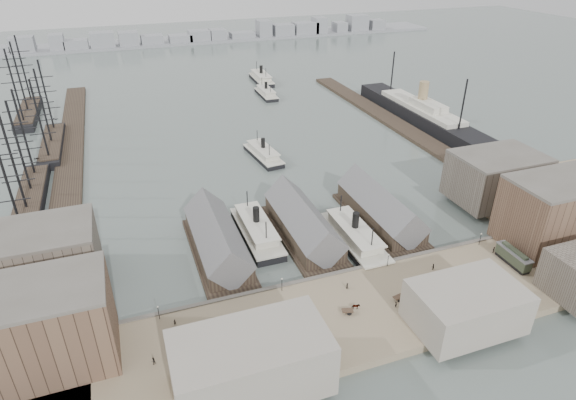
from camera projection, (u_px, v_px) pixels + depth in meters
name	position (u px, v px, depth m)	size (l,w,h in m)	color
ground	(325.00, 269.00, 131.37)	(900.00, 900.00, 0.00)	#525F5B
quay	(359.00, 313.00, 114.40)	(180.00, 30.00, 2.00)	#87765B
seawall	(333.00, 276.00, 126.53)	(180.00, 1.20, 2.30)	#59544C
west_wharf	(70.00, 160.00, 193.16)	(10.00, 220.00, 1.60)	#2D231C
east_wharf	(399.00, 126.00, 228.47)	(10.00, 180.00, 1.60)	#2D231C
ferry_shed_west	(217.00, 240.00, 135.30)	(14.00, 42.00, 12.60)	#2D231C
ferry_shed_center	(303.00, 224.00, 143.06)	(14.00, 42.00, 12.60)	#2D231C
ferry_shed_east	(380.00, 209.00, 150.81)	(14.00, 42.00, 12.60)	#2D231C
warehouse_west_front	(28.00, 331.00, 95.30)	(32.00, 18.00, 18.00)	brown
warehouse_west_back	(43.00, 256.00, 121.00)	(26.00, 20.00, 14.00)	#60564C
warehouse_east_front	(558.00, 212.00, 135.64)	(30.00, 18.00, 19.00)	brown
warehouse_east_back	(496.00, 178.00, 159.46)	(28.00, 20.00, 15.00)	#60564C
street_bldg_center	(466.00, 307.00, 107.58)	(24.00, 16.00, 10.00)	gray
street_bldg_west	(251.00, 362.00, 92.19)	(30.00, 16.00, 12.00)	gray
lamp_post_far_w	(158.00, 310.00, 109.91)	(0.44, 0.44, 3.92)	black
lamp_post_near_w	(282.00, 282.00, 118.86)	(0.44, 0.44, 3.92)	black
lamp_post_near_e	(388.00, 258.00, 127.81)	(0.44, 0.44, 3.92)	black
lamp_post_far_e	(481.00, 237.00, 136.76)	(0.44, 0.44, 3.92)	black
far_shore	(163.00, 39.00, 404.42)	(500.00, 40.00, 15.72)	gray
ferry_docked_west	(257.00, 230.00, 144.13)	(9.07, 30.24, 10.80)	black
ferry_docked_east	(354.00, 236.00, 141.10)	(9.24, 30.79, 10.99)	black
ferry_open_near	(263.00, 153.00, 196.03)	(10.51, 26.36, 9.16)	black
ferry_open_mid	(266.00, 93.00, 272.52)	(7.58, 24.51, 8.73)	black
ferry_open_far	(261.00, 78.00, 299.30)	(10.07, 30.41, 10.76)	black
sailing_ship_near	(30.00, 201.00, 159.94)	(8.46, 58.28, 34.78)	black
sailing_ship_mid	(52.00, 144.00, 204.54)	(8.29, 47.92, 34.10)	black
sailing_ship_far	(28.00, 112.00, 240.61)	(8.96, 49.79, 36.84)	black
ocean_steamer	(421.00, 113.00, 234.23)	(13.46, 98.34, 19.67)	black
tram	(513.00, 257.00, 129.09)	(3.08, 11.24, 3.98)	black
horse_cart_left	(191.00, 334.00, 105.77)	(4.78, 1.86, 1.70)	black
horse_cart_center	(353.00, 308.00, 113.32)	(4.98, 2.46, 1.59)	black
horse_cart_right	(406.00, 296.00, 116.93)	(4.82, 2.34, 1.70)	black
pedestrian_0	(175.00, 322.00, 109.12)	(0.60, 0.44, 1.65)	black
pedestrian_1	(153.00, 361.00, 99.09)	(0.86, 0.67, 1.76)	black
pedestrian_2	(239.00, 316.00, 110.87)	(1.11, 0.64, 1.72)	black
pedestrian_3	(292.00, 344.00, 103.22)	(1.07, 0.44, 1.82)	black
pedestrian_4	(347.00, 286.00, 120.55)	(0.79, 0.51, 1.62)	black
pedestrian_5	(396.00, 304.00, 114.36)	(0.62, 0.45, 1.69)	black
pedestrian_6	(433.00, 267.00, 127.42)	(0.85, 0.67, 1.76)	black
pedestrian_7	(504.00, 286.00, 120.22)	(1.14, 0.65, 1.76)	black
pedestrian_8	(494.00, 250.00, 134.27)	(1.07, 0.45, 1.83)	black
pedestrian_9	(553.00, 256.00, 131.66)	(0.77, 0.50, 1.57)	black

